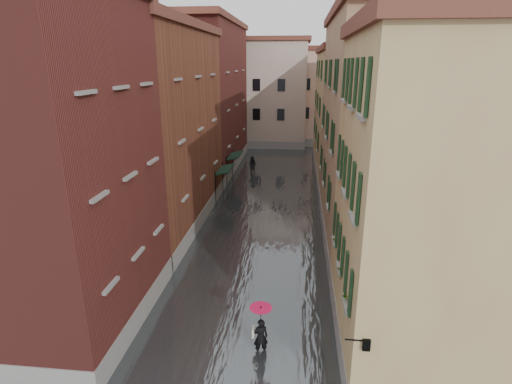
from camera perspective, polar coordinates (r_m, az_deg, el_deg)
The scene contains 16 objects.
ground at distance 19.09m, azimuth -1.72°, elevation -15.72°, with size 120.00×120.00×0.00m, color #5C5B5E.
floodwater at distance 30.65m, azimuth 1.57°, elevation -1.99°, with size 10.00×60.00×0.20m, color #43484A.
building_left_near at distance 17.04m, azimuth -26.99°, elevation 2.09°, with size 6.00×8.00×13.00m, color maroon.
building_left_mid at distance 26.74m, azimuth -14.33°, elevation 8.13°, with size 6.00×14.00×12.50m, color brown.
building_left_far at distance 40.93m, azimuth -7.12°, elevation 12.88°, with size 6.00×16.00×14.00m, color maroon.
building_right_near at distance 15.30m, azimuth 23.89°, elevation -2.08°, with size 6.00×8.00×11.50m, color #A58055.
building_right_mid at distance 25.49m, azimuth 16.97°, elevation 8.01°, with size 6.00×14.00×13.00m, color #9E815F.
building_right_far at distance 40.28m, azimuth 13.11°, elevation 10.69°, with size 6.00×16.00×11.50m, color #A58055.
building_end_cream at distance 54.12m, azimuth 0.58°, elevation 13.72°, with size 12.00×9.00×13.00m, color #BDA896.
building_end_pink at distance 56.02m, azimuth 10.23°, elevation 13.08°, with size 10.00×9.00×12.00m, color #CFA491.
awning_near at distance 31.67m, azimuth -4.50°, elevation 3.12°, with size 1.09×3.02×2.80m.
awning_far at distance 36.39m, azimuth -3.09°, elevation 5.13°, with size 1.09×3.18×2.80m.
wall_lantern at distance 12.51m, azimuth 15.36°, elevation -20.15°, with size 0.71×0.22×0.35m.
window_planters at distance 15.53m, azimuth 12.55°, elevation -9.63°, with size 0.59×5.28×0.84m.
pedestrian_main at distance 15.69m, azimuth 0.66°, elevation -18.74°, with size 0.86×0.86×2.06m.
pedestrian_far at distance 39.39m, azimuth -0.50°, elevation 3.81°, with size 0.88×0.69×1.81m, color black.
Camera 1 is at (2.25, -15.71, 10.62)m, focal length 28.00 mm.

